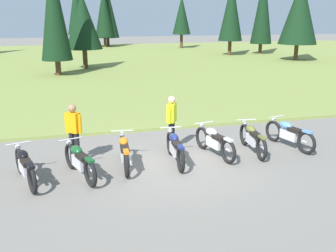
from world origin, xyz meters
The scene contains 12 objects.
ground_plane centered at (0.00, 0.00, 0.00)m, with size 140.00×140.00×0.00m, color slate.
grass_moorland centered at (0.00, 25.19, 0.05)m, with size 80.00×44.00×0.10m, color olive.
forest_treeline centered at (-2.61, 30.63, 4.57)m, with size 40.60×28.08×8.51m.
motorcycle_black centered at (-3.89, -0.41, 0.44)m, with size 0.82×2.04×0.88m.
motorcycle_british_green centered at (-2.59, -0.38, 0.44)m, with size 0.86×2.03×0.88m.
motorcycle_orange centered at (-1.38, 0.00, 0.44)m, with size 0.62×2.10×0.88m.
motorcycle_navy centered at (0.04, -0.02, 0.44)m, with size 0.62×2.10×0.88m.
motorcycle_silver centered at (1.31, 0.24, 0.44)m, with size 0.71×2.08×0.88m.
motorcycle_olive centered at (2.53, 0.22, 0.44)m, with size 0.62×2.10×0.88m.
motorcycle_sky_blue centered at (3.85, 0.35, 0.44)m, with size 0.75×2.07×0.88m.
rider_in_hivis_vest centered at (0.25, 1.10, 0.95)m, with size 0.38×0.48×1.67m.
rider_checking_bike centered at (-2.67, 0.72, 0.95)m, with size 0.45×0.40×1.67m.
Camera 1 is at (-2.78, -9.89, 3.97)m, focal length 41.57 mm.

